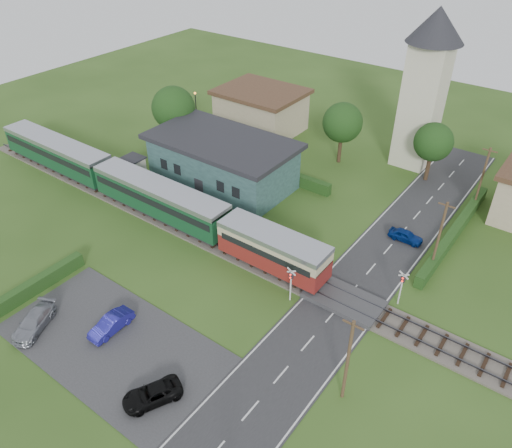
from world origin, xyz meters
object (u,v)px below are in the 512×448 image
Objects in this scene: train at (138,188)px; car_on_road at (406,236)px; equipment_hut at (134,168)px; house_west at (261,110)px; car_park_silver at (34,322)px; crossing_signal_near at (291,280)px; pedestrian_near at (222,213)px; pedestrian_far at (157,184)px; car_park_dark at (152,394)px; station_building at (223,161)px; crossing_signal_far at (402,283)px; church_tower at (427,78)px; car_park_blue at (111,324)px.

train is 13.56× the size of car_on_road.
equipment_hut is 5.34m from train.
car_park_silver is (7.62, -39.50, -2.10)m from house_west.
pedestrian_near is (-11.37, 5.13, -0.91)m from crossing_signal_near.
house_west is 20.14m from pedestrian_far.
pedestrian_near is (-9.37, 18.36, 0.62)m from car_park_dark.
equipment_hut is at bearing 167.06° from crossing_signal_near.
station_building is 20.89m from car_on_road.
station_building is at bearing 93.40° from car_on_road.
crossing_signal_far reaches higher than pedestrian_near.
equipment_hut is 31.61m from crossing_signal_far.
crossing_signal_near is 2.23× the size of pedestrian_far.
church_tower is at bearing 19.17° from car_on_road.
pedestrian_far is at bearing -124.46° from station_building.
car_park_blue is (-13.27, -23.87, 0.09)m from car_on_road.
car_park_blue is 2.50× the size of pedestrian_far.
equipment_hut reaches higher than car_park_silver.
crossing_signal_near is at bearing -49.89° from house_west.
pedestrian_far is at bearing 124.93° from car_park_blue.
station_building reaches higher than car_on_road.
church_tower is 26.39m from crossing_signal_far.
car_park_blue is at bearing 10.51° from car_park_silver.
car_park_blue is at bearing 81.13° from pedestrian_near.
station_building is at bearing -131.41° from church_tower.
equipment_hut is 33.48m from church_tower.
crossing_signal_near is 0.77× the size of car_park_silver.
train is at bearing -112.60° from station_building.
car_park_silver reaches higher than car_park_dark.
crossing_signal_near is 2.09× the size of pedestrian_near.
train is at bearing 173.19° from crossing_signal_near.
station_building is (8.00, 5.79, 0.95)m from equipment_hut.
car_park_dark is at bearing -19.90° from car_park_silver.
pedestrian_far is at bearing 85.14° from car_park_silver.
equipment_hut is 29.70m from car_on_road.
pedestrian_near reaches higher than car_park_blue.
equipment_hut is 0.78× the size of crossing_signal_near.
car_park_dark is (14.40, -24.63, -2.07)m from station_building.
crossing_signal_near is at bearing 160.47° from car_on_road.
crossing_signal_near is at bearing 49.44° from car_park_blue.
car_park_silver is (6.37, -16.50, -1.48)m from train.
car_on_road is at bearing 23.63° from train.
crossing_signal_near is at bearing 138.22° from pedestrian_near.
pedestrian_far is at bearing 165.41° from crossing_signal_near.
car_park_blue is (15.45, -16.37, -1.06)m from equipment_hut.
station_building is 9.76m from train.
crossing_signal_far reaches higher than pedestrian_far.
church_tower reaches higher than crossing_signal_far.
church_tower reaches higher than crossing_signal_near.
pedestrian_far is (-18.55, 18.58, 0.56)m from car_park_dark.
house_west is 33.22m from crossing_signal_near.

